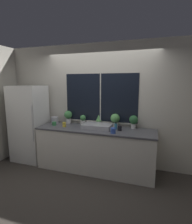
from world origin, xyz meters
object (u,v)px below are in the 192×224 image
at_px(potted_plant_center, 99,119).
at_px(soap_bottle, 116,126).
at_px(mug_green, 54,124).
at_px(potted_plant_far_right, 134,121).
at_px(refrigerator, 29,123).
at_px(kettle, 55,120).
at_px(potted_plant_right, 115,119).
at_px(mug_blue, 113,131).
at_px(potted_plant_far_left, 68,116).
at_px(mug_black, 120,128).
at_px(mug_yellow, 64,125).
at_px(potted_plant_left, 83,119).
at_px(sink, 97,126).

relative_size(potted_plant_center, soap_bottle, 1.62).
bearing_deg(mug_green, potted_plant_far_right, 9.67).
relative_size(refrigerator, kettle, 9.89).
xyz_separation_m(potted_plant_right, mug_blue, (0.07, -0.49, -0.12)).
bearing_deg(potted_plant_far_right, potted_plant_right, 180.00).
relative_size(potted_plant_far_left, mug_black, 3.03).
bearing_deg(mug_yellow, potted_plant_far_right, 13.55).
bearing_deg(potted_plant_center, kettle, -175.58).
distance_m(soap_bottle, mug_black, 0.12).
relative_size(potted_plant_left, potted_plant_right, 0.75).
xyz_separation_m(potted_plant_far_left, potted_plant_far_right, (1.51, 0.00, -0.01)).
bearing_deg(refrigerator, potted_plant_center, 9.11).
distance_m(potted_plant_right, mug_yellow, 1.11).
height_order(potted_plant_center, mug_black, potted_plant_center).
bearing_deg(potted_plant_right, kettle, -176.71).
bearing_deg(potted_plant_far_left, kettle, -165.45).
distance_m(potted_plant_far_right, kettle, 1.84).
bearing_deg(mug_green, refrigerator, 177.76).
bearing_deg(potted_plant_right, mug_green, -167.55).
relative_size(potted_plant_center, potted_plant_far_right, 0.90).
height_order(potted_plant_right, mug_blue, potted_plant_right).
xyz_separation_m(potted_plant_left, potted_plant_far_right, (1.14, -0.00, 0.05)).
height_order(sink, mug_black, sink).
xyz_separation_m(potted_plant_far_right, mug_green, (-1.71, -0.29, -0.13)).
distance_m(potted_plant_left, soap_bottle, 0.83).
relative_size(potted_plant_far_left, potted_plant_far_right, 1.07).
distance_m(potted_plant_left, kettle, 0.70).
distance_m(potted_plant_left, potted_plant_center, 0.38).
xyz_separation_m(potted_plant_left, soap_bottle, (0.81, -0.20, -0.05)).
bearing_deg(potted_plant_right, potted_plant_left, 180.00).
xyz_separation_m(potted_plant_left, potted_plant_center, (0.38, 0.00, 0.02)).
xyz_separation_m(potted_plant_center, kettle, (-1.07, -0.08, -0.06)).
relative_size(potted_plant_center, potted_plant_right, 0.86).
bearing_deg(potted_plant_left, potted_plant_right, -0.00).
xyz_separation_m(mug_black, mug_yellow, (-1.19, -0.08, 0.00)).
height_order(potted_plant_left, mug_green, potted_plant_left).
height_order(potted_plant_right, potted_plant_far_right, potted_plant_right).
bearing_deg(mug_blue, mug_black, 70.20).
relative_size(soap_bottle, mug_black, 1.57).
distance_m(sink, potted_plant_far_right, 0.76).
relative_size(potted_plant_left, kettle, 1.20).
bearing_deg(soap_bottle, kettle, 175.67).
distance_m(potted_plant_far_left, mug_black, 1.31).
xyz_separation_m(refrigerator, sink, (1.69, 0.03, 0.06)).
distance_m(refrigerator, potted_plant_right, 2.05).
bearing_deg(mug_blue, mug_yellow, 172.36).
xyz_separation_m(sink, potted_plant_left, (-0.42, 0.23, 0.07)).
xyz_separation_m(sink, potted_plant_far_right, (0.72, 0.23, 0.12)).
height_order(potted_plant_far_right, mug_yellow, potted_plant_far_right).
distance_m(potted_plant_left, potted_plant_far_right, 1.14).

